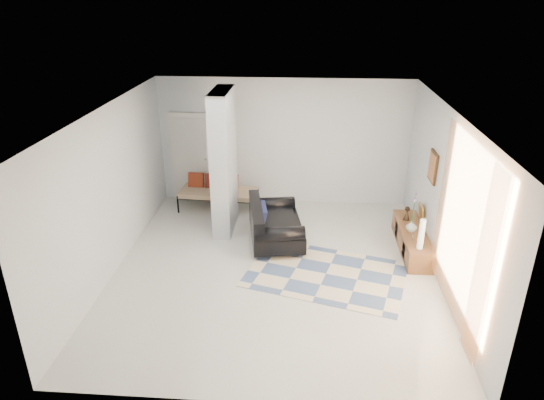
{
  "coord_description": "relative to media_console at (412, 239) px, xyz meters",
  "views": [
    {
      "loc": [
        0.49,
        -7.26,
        4.52
      ],
      "look_at": [
        -0.08,
        0.6,
        1.06
      ],
      "focal_mm": 32.0,
      "sensor_mm": 36.0,
      "label": 1
    }
  ],
  "objects": [
    {
      "name": "bronze_figurine",
      "position": [
        -0.05,
        0.43,
        0.33
      ],
      "size": [
        0.14,
        0.14,
        0.27
      ],
      "primitive_type": null,
      "rotation": [
        0.0,
        0.0,
        -0.03
      ],
      "color": "black",
      "rests_on": "media_console"
    },
    {
      "name": "wall_front",
      "position": [
        -2.52,
        -3.9,
        1.2
      ],
      "size": [
        6.0,
        0.0,
        6.0
      ],
      "primitive_type": "plane",
      "rotation": [
        -1.57,
        0.0,
        0.0
      ],
      "color": "silver",
      "rests_on": "ground"
    },
    {
      "name": "curtain",
      "position": [
        0.15,
        -2.05,
        1.25
      ],
      "size": [
        0.0,
        2.55,
        2.55
      ],
      "primitive_type": "plane",
      "rotation": [
        1.57,
        0.0,
        1.57
      ],
      "color": "#FF9243",
      "rests_on": "wall_right"
    },
    {
      "name": "cylinder_lamp",
      "position": [
        -0.02,
        -0.68,
        0.47
      ],
      "size": [
        0.1,
        0.1,
        0.54
      ],
      "primitive_type": "cylinder",
      "color": "white",
      "rests_on": "media_console"
    },
    {
      "name": "daybed",
      "position": [
        -3.95,
        1.58,
        0.21
      ],
      "size": [
        1.74,
        0.83,
        0.77
      ],
      "rotation": [
        0.0,
        0.0,
        -0.07
      ],
      "color": "black",
      "rests_on": "floor"
    },
    {
      "name": "vase",
      "position": [
        -0.05,
        -0.05,
        0.3
      ],
      "size": [
        0.23,
        0.23,
        0.21
      ],
      "primitive_type": "imported",
      "rotation": [
        0.0,
        0.0,
        -0.15
      ],
      "color": "silver",
      "rests_on": "media_console"
    },
    {
      "name": "loveseat",
      "position": [
        -2.63,
        0.14,
        0.15
      ],
      "size": [
        1.2,
        1.75,
        0.76
      ],
      "rotation": [
        0.0,
        0.0,
        0.17
      ],
      "color": "silver",
      "rests_on": "floor"
    },
    {
      "name": "media_console",
      "position": [
        0.0,
        0.0,
        0.0
      ],
      "size": [
        0.45,
        1.82,
        0.8
      ],
      "color": "brown",
      "rests_on": "floor"
    },
    {
      "name": "partition_column",
      "position": [
        -3.62,
        0.7,
        1.2
      ],
      "size": [
        0.35,
        1.2,
        2.8
      ],
      "primitive_type": "cube",
      "color": "silver",
      "rests_on": "floor"
    },
    {
      "name": "floor",
      "position": [
        -2.52,
        -0.9,
        -0.2
      ],
      "size": [
        6.0,
        6.0,
        0.0
      ],
      "primitive_type": "plane",
      "color": "beige",
      "rests_on": "ground"
    },
    {
      "name": "wall_art",
      "position": [
        0.2,
        -0.0,
        1.45
      ],
      "size": [
        0.04,
        0.45,
        0.55
      ],
      "primitive_type": "cube",
      "color": "#3D2310",
      "rests_on": "wall_right"
    },
    {
      "name": "wall_back",
      "position": [
        -2.52,
        2.1,
        1.2
      ],
      "size": [
        6.0,
        0.0,
        6.0
      ],
      "primitive_type": "plane",
      "rotation": [
        1.57,
        0.0,
        0.0
      ],
      "color": "silver",
      "rests_on": "ground"
    },
    {
      "name": "hallway_door",
      "position": [
        -4.62,
        2.06,
        0.82
      ],
      "size": [
        0.85,
        0.06,
        2.04
      ],
      "primitive_type": "cube",
      "color": "silver",
      "rests_on": "floor"
    },
    {
      "name": "wall_right",
      "position": [
        0.23,
        -0.9,
        1.2
      ],
      "size": [
        0.0,
        6.0,
        6.0
      ],
      "primitive_type": "plane",
      "rotation": [
        1.57,
        0.0,
        -1.57
      ],
      "color": "silver",
      "rests_on": "ground"
    },
    {
      "name": "ceiling",
      "position": [
        -2.52,
        -0.9,
        2.6
      ],
      "size": [
        6.0,
        6.0,
        0.0
      ],
      "primitive_type": "plane",
      "rotation": [
        3.14,
        0.0,
        0.0
      ],
      "color": "white",
      "rests_on": "wall_back"
    },
    {
      "name": "wall_left",
      "position": [
        -5.27,
        -0.9,
        1.2
      ],
      "size": [
        0.0,
        6.0,
        6.0
      ],
      "primitive_type": "plane",
      "rotation": [
        1.57,
        0.0,
        1.57
      ],
      "color": "silver",
      "rests_on": "ground"
    },
    {
      "name": "area_rug",
      "position": [
        -1.62,
        -1.0,
        -0.2
      ],
      "size": [
        2.99,
        2.39,
        0.01
      ],
      "primitive_type": "cube",
      "rotation": [
        0.0,
        0.0,
        -0.28
      ],
      "color": "beige",
      "rests_on": "floor"
    }
  ]
}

